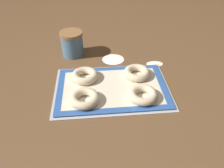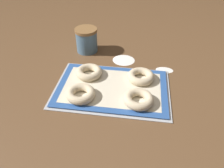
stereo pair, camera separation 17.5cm
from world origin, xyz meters
name	(u,v)px [view 2 (the right image)]	position (x,y,z in m)	size (l,w,h in m)	color
ground_plane	(116,90)	(0.00, 0.00, 0.00)	(2.80, 2.80, 0.00)	brown
baking_tray	(112,88)	(-0.02, 0.01, 0.00)	(0.52, 0.34, 0.01)	#B2B5BA
baking_mat	(112,87)	(-0.02, 0.01, 0.01)	(0.49, 0.32, 0.00)	#2D569E
bagel_front_left	(81,94)	(-0.14, -0.08, 0.03)	(0.13, 0.13, 0.04)	beige
bagel_front_right	(139,99)	(0.11, -0.08, 0.03)	(0.13, 0.13, 0.04)	beige
bagel_back_left	(89,72)	(-0.14, 0.08, 0.03)	(0.13, 0.13, 0.04)	beige
bagel_back_right	(141,76)	(0.11, 0.08, 0.03)	(0.13, 0.13, 0.04)	beige
flour_canister	(87,40)	(-0.21, 0.33, 0.07)	(0.12, 0.12, 0.13)	slate
flour_patch_near	(164,70)	(0.23, 0.19, 0.00)	(0.09, 0.05, 0.00)	white
flour_patch_far	(124,60)	(0.01, 0.25, 0.00)	(0.12, 0.11, 0.00)	white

